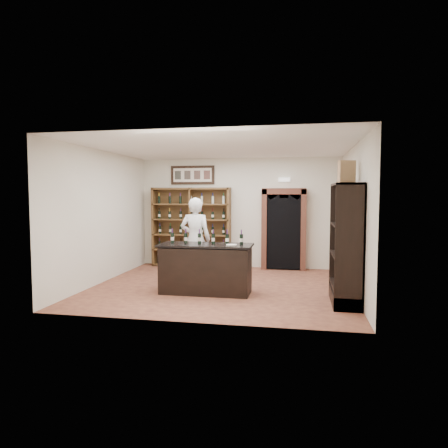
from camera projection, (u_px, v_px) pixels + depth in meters
The scene contains 20 objects.
floor at pixel (221, 287), 8.68m from camera, with size 5.50×5.50×0.00m, color #9A5D3D.
ceiling at pixel (221, 147), 8.46m from camera, with size 5.50×5.50×0.00m, color white.
wall_back at pixel (239, 213), 11.02m from camera, with size 5.50×0.04×3.00m, color silver.
wall_left at pixel (103, 217), 9.08m from camera, with size 0.04×5.00×3.00m, color silver.
wall_right at pixel (354, 219), 8.06m from camera, with size 0.04×5.00×3.00m, color silver.
wine_shelf at pixel (192, 227), 11.13m from camera, with size 2.20×0.38×2.20m.
framed_picture at pixel (193, 175), 11.16m from camera, with size 1.25×0.04×0.52m, color black.
arched_doorway at pixel (284, 227), 10.65m from camera, with size 1.17×0.35×2.17m.
emergency_light at pixel (284, 180), 10.65m from camera, with size 0.30×0.10×0.10m, color white.
tasting_counter at pixel (206, 269), 8.09m from camera, with size 1.88×0.78×1.00m.
counter_bottle_0 at pixel (172, 238), 8.24m from camera, with size 0.07×0.07×0.30m.
counter_bottle_1 at pixel (186, 238), 8.18m from camera, with size 0.07×0.07×0.30m.
counter_bottle_2 at pixel (199, 238), 8.13m from camera, with size 0.07×0.07×0.30m.
counter_bottle_3 at pixel (213, 239), 8.08m from camera, with size 0.07×0.07×0.30m.
counter_bottle_4 at pixel (227, 239), 8.02m from camera, with size 0.07×0.07×0.30m.
counter_bottle_5 at pixel (241, 239), 7.97m from camera, with size 0.07×0.07×0.30m.
side_cabinet at pixel (347, 263), 7.27m from camera, with size 0.48×1.20×2.20m.
shopkeeper at pixel (195, 239), 9.20m from camera, with size 0.71×0.46×1.93m, color white.
plate at pixel (231, 245), 7.85m from camera, with size 0.21×0.21×0.02m, color silver.
wine_crate at pixel (347, 172), 7.49m from camera, with size 0.31×0.13×0.43m, color tan.
Camera 1 is at (1.65, -8.40, 1.98)m, focal length 32.00 mm.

